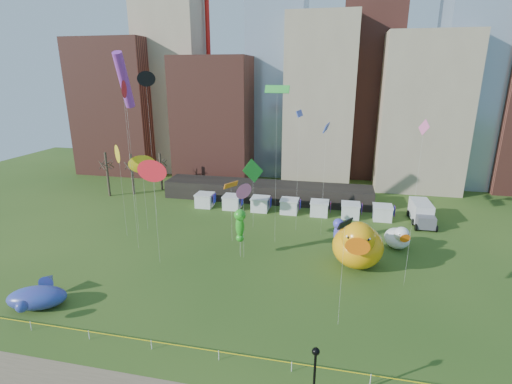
% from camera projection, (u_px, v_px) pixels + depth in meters
% --- Properties ---
extents(ground, '(160.00, 160.00, 0.00)m').
position_uv_depth(ground, '(219.00, 360.00, 31.64)').
color(ground, '#254916').
rests_on(ground, ground).
extents(skyline, '(101.00, 23.00, 68.00)m').
position_uv_depth(skyline, '(313.00, 79.00, 81.85)').
color(skyline, brown).
rests_on(skyline, ground).
extents(pavilion, '(38.00, 6.00, 3.20)m').
position_uv_depth(pavilion, '(267.00, 192.00, 71.19)').
color(pavilion, black).
rests_on(pavilion, ground).
extents(vendor_tents, '(33.24, 2.80, 2.40)m').
position_uv_depth(vendor_tents, '(289.00, 207.00, 64.71)').
color(vendor_tents, white).
rests_on(vendor_tents, ground).
extents(bare_trees, '(8.44, 6.44, 8.50)m').
position_uv_depth(bare_trees, '(133.00, 173.00, 74.46)').
color(bare_trees, '#382B21').
rests_on(bare_trees, ground).
extents(caution_tape, '(50.00, 0.06, 0.90)m').
position_uv_depth(caution_tape, '(219.00, 353.00, 31.44)').
color(caution_tape, white).
rests_on(caution_tape, ground).
extents(big_duck, '(6.58, 8.56, 6.45)m').
position_uv_depth(big_duck, '(358.00, 244.00, 46.01)').
color(big_duck, '#FFA60D').
rests_on(big_duck, ground).
extents(small_duck, '(4.16, 4.83, 3.42)m').
position_uv_depth(small_duck, '(398.00, 237.00, 51.37)').
color(small_duck, white).
rests_on(small_duck, ground).
extents(seahorse_green, '(1.91, 2.13, 6.54)m').
position_uv_depth(seahorse_green, '(240.00, 223.00, 47.90)').
color(seahorse_green, silver).
rests_on(seahorse_green, ground).
extents(seahorse_purple, '(1.49, 1.78, 5.39)m').
position_uv_depth(seahorse_purple, '(338.00, 231.00, 47.99)').
color(seahorse_purple, silver).
rests_on(seahorse_purple, ground).
extents(whale_inflatable, '(6.41, 7.29, 2.54)m').
position_uv_depth(whale_inflatable, '(38.00, 296.00, 38.59)').
color(whale_inflatable, '#3E3695').
rests_on(whale_inflatable, ground).
extents(lamppost, '(0.54, 0.54, 5.20)m').
position_uv_depth(lamppost, '(315.00, 372.00, 26.10)').
color(lamppost, black).
rests_on(lamppost, footpath).
extents(box_truck, '(3.29, 7.59, 3.18)m').
position_uv_depth(box_truck, '(421.00, 213.00, 60.39)').
color(box_truck, silver).
rests_on(box_truck, ground).
extents(kite_0, '(2.65, 0.62, 13.09)m').
position_uv_depth(kite_0, '(153.00, 171.00, 44.48)').
color(kite_0, silver).
rests_on(kite_0, ground).
extents(kite_1, '(0.77, 1.50, 18.32)m').
position_uv_depth(kite_1, '(423.00, 136.00, 37.91)').
color(kite_1, silver).
rests_on(kite_1, ground).
extents(kite_2, '(1.38, 1.92, 10.52)m').
position_uv_depth(kite_2, '(345.00, 224.00, 33.08)').
color(kite_2, silver).
rests_on(kite_2, ground).
extents(kite_3, '(2.54, 2.74, 10.74)m').
position_uv_depth(kite_3, '(253.00, 171.00, 56.36)').
color(kite_3, silver).
rests_on(kite_3, ground).
extents(kite_4, '(1.85, 2.03, 13.34)m').
position_uv_depth(kite_4, '(118.00, 154.00, 52.13)').
color(kite_4, silver).
rests_on(kite_4, ground).
extents(kite_5, '(0.74, 2.90, 17.71)m').
position_uv_depth(kite_5, '(300.00, 114.00, 52.87)').
color(kite_5, silver).
rests_on(kite_5, ground).
extents(kite_6, '(1.52, 2.32, 8.57)m').
position_uv_depth(kite_6, '(231.00, 185.00, 51.76)').
color(kite_6, silver).
rests_on(kite_6, ground).
extents(kite_7, '(2.05, 4.48, 25.34)m').
position_uv_depth(kite_7, '(124.00, 80.00, 50.54)').
color(kite_7, silver).
rests_on(kite_7, ground).
extents(kite_8, '(0.94, 2.06, 21.78)m').
position_uv_depth(kite_8, '(123.00, 90.00, 45.71)').
color(kite_8, silver).
rests_on(kite_8, ground).
extents(kite_9, '(1.08, 1.75, 9.85)m').
position_uv_depth(kite_9, '(243.00, 191.00, 46.54)').
color(kite_9, silver).
rests_on(kite_9, ground).
extents(kite_10, '(1.19, 2.16, 22.90)m').
position_uv_depth(kite_10, '(146.00, 79.00, 57.11)').
color(kite_10, silver).
rests_on(kite_10, ground).
extents(kite_11, '(3.18, 0.91, 21.15)m').
position_uv_depth(kite_11, '(277.00, 90.00, 47.56)').
color(kite_11, silver).
rests_on(kite_11, ground).
extents(kite_12, '(2.55, 1.26, 11.38)m').
position_uv_depth(kite_12, '(142.00, 165.00, 55.02)').
color(kite_12, silver).
rests_on(kite_12, ground).
extents(kite_13, '(0.85, 3.65, 16.13)m').
position_uv_depth(kite_13, '(326.00, 128.00, 51.68)').
color(kite_13, silver).
rests_on(kite_13, ground).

